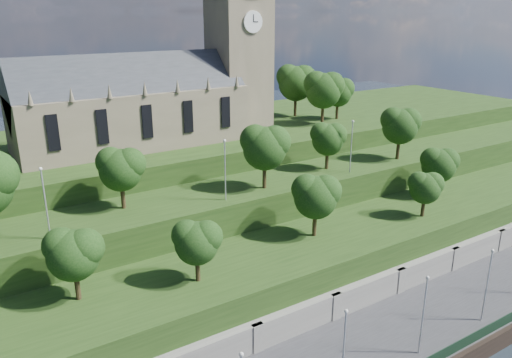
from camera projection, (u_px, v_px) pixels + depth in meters
retaining_wall at (294, 326)px, 51.72m from camera, size 160.00×2.10×5.00m
embankment_lower at (262, 287)px, 56.05m from camera, size 160.00×12.00×8.00m
embankment_upper at (215, 236)px, 64.18m from camera, size 160.00×10.00×12.00m
hilltop at (153, 181)px, 80.44m from camera, size 160.00×32.00×15.00m
church at (162, 90)px, 72.85m from camera, size 38.60×12.35×27.60m
trees_lower at (283, 209)px, 55.15m from camera, size 65.72×8.45×7.65m
trees_upper at (214, 151)px, 59.47m from camera, size 62.43×8.18×9.53m
trees_hilltop at (143, 102)px, 70.43m from camera, size 71.93×15.75×10.37m
lamp_posts_promenade at (344, 346)px, 41.76m from camera, size 60.36×0.36×8.42m
lamp_posts_upper at (225, 165)px, 58.49m from camera, size 40.36×0.36×7.45m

